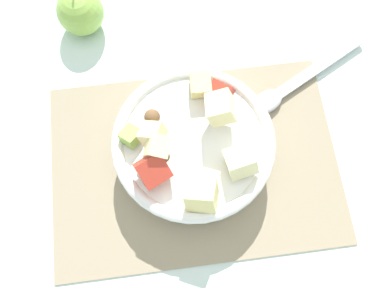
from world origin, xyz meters
TOP-DOWN VIEW (x-y plane):
  - ground_plane at (0.00, 0.00)m, footprint 2.40×2.40m
  - placemat at (0.00, 0.00)m, footprint 0.44×0.31m
  - salad_bowl at (-0.00, 0.01)m, footprint 0.24×0.24m
  - serving_spoon at (0.17, 0.11)m, footprint 0.22×0.13m
  - whole_apple at (-0.16, 0.27)m, footprint 0.08×0.08m

SIDE VIEW (x-z plane):
  - ground_plane at x=0.00m, z-range 0.00..0.00m
  - placemat at x=0.00m, z-range 0.00..0.01m
  - serving_spoon at x=0.17m, z-range 0.00..0.02m
  - whole_apple at x=-0.16m, z-range -0.01..0.08m
  - salad_bowl at x=0.00m, z-range -0.02..0.11m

